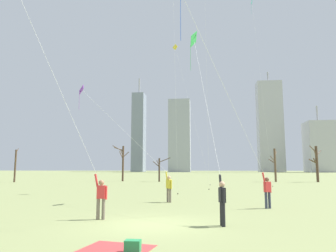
{
  "coord_description": "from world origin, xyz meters",
  "views": [
    {
      "loc": [
        2.01,
        -12.13,
        2.13
      ],
      "look_at": [
        0.0,
        6.0,
        4.53
      ],
      "focal_mm": 33.8,
      "sensor_mm": 36.0,
      "label": 1
    }
  ],
  "objects_px": {
    "distant_kite_drifting_right_yellow": "(178,60)",
    "bare_tree_left_of_center": "(275,164)",
    "bare_tree_center": "(317,162)",
    "bare_tree_far_right_edge": "(123,162)",
    "distant_kite_low_near_trees_white": "(174,11)",
    "distant_kite_drifting_left_teal": "(254,18)",
    "picnic_spot": "(126,247)",
    "kite_flyer_midfield_center_red": "(88,166)",
    "bare_tree_right_of_center": "(159,168)",
    "bare_tree_leftmost": "(15,164)",
    "kite_flyer_far_back_blue": "(252,155)",
    "kite_flyer_midfield_right_green": "(214,155)",
    "kite_flyer_midfield_left_purple": "(156,173)",
    "distant_kite_high_overhead_orange": "(205,16)"
  },
  "relations": [
    {
      "from": "picnic_spot",
      "to": "bare_tree_left_of_center",
      "type": "height_order",
      "value": "bare_tree_left_of_center"
    },
    {
      "from": "distant_kite_low_near_trees_white",
      "to": "bare_tree_left_of_center",
      "type": "relative_size",
      "value": 4.08
    },
    {
      "from": "distant_kite_low_near_trees_white",
      "to": "bare_tree_left_of_center",
      "type": "xyz_separation_m",
      "value": [
        13.31,
        21.44,
        -14.18
      ]
    },
    {
      "from": "kite_flyer_midfield_center_red",
      "to": "bare_tree_leftmost",
      "type": "height_order",
      "value": "kite_flyer_midfield_center_red"
    },
    {
      "from": "distant_kite_low_near_trees_white",
      "to": "distant_kite_drifting_left_teal",
      "type": "xyz_separation_m",
      "value": [
        9.66,
        13.65,
        5.53
      ]
    },
    {
      "from": "kite_flyer_midfield_left_purple",
      "to": "bare_tree_leftmost",
      "type": "height_order",
      "value": "kite_flyer_midfield_left_purple"
    },
    {
      "from": "kite_flyer_midfield_center_red",
      "to": "distant_kite_high_overhead_orange",
      "type": "relative_size",
      "value": 0.64
    },
    {
      "from": "bare_tree_left_of_center",
      "to": "bare_tree_right_of_center",
      "type": "height_order",
      "value": "bare_tree_left_of_center"
    },
    {
      "from": "kite_flyer_midfield_right_green",
      "to": "picnic_spot",
      "type": "xyz_separation_m",
      "value": [
        -2.48,
        -5.23,
        -2.57
      ]
    },
    {
      "from": "kite_flyer_midfield_left_purple",
      "to": "bare_tree_right_of_center",
      "type": "xyz_separation_m",
      "value": [
        -3.65,
        27.89,
        0.25
      ]
    },
    {
      "from": "distant_kite_drifting_right_yellow",
      "to": "bare_tree_center",
      "type": "xyz_separation_m",
      "value": [
        19.93,
        7.44,
        -14.02
      ]
    },
    {
      "from": "distant_kite_low_near_trees_white",
      "to": "picnic_spot",
      "type": "height_order",
      "value": "distant_kite_low_near_trees_white"
    },
    {
      "from": "distant_kite_drifting_right_yellow",
      "to": "distant_kite_high_overhead_orange",
      "type": "height_order",
      "value": "distant_kite_high_overhead_orange"
    },
    {
      "from": "kite_flyer_far_back_blue",
      "to": "kite_flyer_midfield_right_green",
      "type": "bearing_deg",
      "value": -125.36
    },
    {
      "from": "bare_tree_far_right_edge",
      "to": "distant_kite_drifting_right_yellow",
      "type": "bearing_deg",
      "value": -37.11
    },
    {
      "from": "kite_flyer_midfield_left_purple",
      "to": "distant_kite_low_near_trees_white",
      "type": "xyz_separation_m",
      "value": [
        0.44,
        7.75,
        14.99
      ]
    },
    {
      "from": "distant_kite_drifting_right_yellow",
      "to": "bare_tree_center",
      "type": "distance_m",
      "value": 25.48
    },
    {
      "from": "bare_tree_far_right_edge",
      "to": "distant_kite_high_overhead_orange",
      "type": "bearing_deg",
      "value": -57.19
    },
    {
      "from": "kite_flyer_midfield_center_red",
      "to": "bare_tree_right_of_center",
      "type": "distance_m",
      "value": 35.32
    },
    {
      "from": "bare_tree_leftmost",
      "to": "kite_flyer_midfield_left_purple",
      "type": "bearing_deg",
      "value": -44.27
    },
    {
      "from": "distant_kite_drifting_left_teal",
      "to": "kite_flyer_midfield_right_green",
      "type": "bearing_deg",
      "value": -103.28
    },
    {
      "from": "distant_kite_low_near_trees_white",
      "to": "distant_kite_drifting_right_yellow",
      "type": "height_order",
      "value": "distant_kite_low_near_trees_white"
    },
    {
      "from": "kite_flyer_far_back_blue",
      "to": "bare_tree_leftmost",
      "type": "xyz_separation_m",
      "value": [
        -30.03,
        27.88,
        -0.16
      ]
    },
    {
      "from": "bare_tree_center",
      "to": "bare_tree_far_right_edge",
      "type": "xyz_separation_m",
      "value": [
        -29.37,
        -0.31,
        0.2
      ]
    },
    {
      "from": "distant_kite_high_overhead_orange",
      "to": "kite_flyer_midfield_right_green",
      "type": "bearing_deg",
      "value": -89.8
    },
    {
      "from": "distant_kite_drifting_left_teal",
      "to": "bare_tree_center",
      "type": "bearing_deg",
      "value": 38.61
    },
    {
      "from": "kite_flyer_midfield_right_green",
      "to": "bare_tree_right_of_center",
      "type": "relative_size",
      "value": 3.03
    },
    {
      "from": "distant_kite_drifting_right_yellow",
      "to": "bare_tree_left_of_center",
      "type": "height_order",
      "value": "distant_kite_drifting_right_yellow"
    },
    {
      "from": "distant_kite_low_near_trees_white",
      "to": "bare_tree_left_of_center",
      "type": "distance_m",
      "value": 28.95
    },
    {
      "from": "bare_tree_center",
      "to": "distant_kite_low_near_trees_white",
      "type": "bearing_deg",
      "value": -132.12
    },
    {
      "from": "bare_tree_right_of_center",
      "to": "distant_kite_drifting_right_yellow",
      "type": "bearing_deg",
      "value": -61.12
    },
    {
      "from": "kite_flyer_midfield_left_purple",
      "to": "bare_tree_left_of_center",
      "type": "bearing_deg",
      "value": 64.78
    },
    {
      "from": "kite_flyer_midfield_left_purple",
      "to": "kite_flyer_midfield_center_red",
      "type": "bearing_deg",
      "value": -103.39
    },
    {
      "from": "kite_flyer_far_back_blue",
      "to": "bare_tree_right_of_center",
      "type": "distance_m",
      "value": 33.08
    },
    {
      "from": "distant_kite_low_near_trees_white",
      "to": "bare_tree_leftmost",
      "type": "bearing_deg",
      "value": 147.04
    },
    {
      "from": "kite_flyer_midfield_right_green",
      "to": "distant_kite_low_near_trees_white",
      "type": "bearing_deg",
      "value": 101.86
    },
    {
      "from": "kite_flyer_midfield_right_green",
      "to": "bare_tree_center",
      "type": "distance_m",
      "value": 39.3
    },
    {
      "from": "bare_tree_leftmost",
      "to": "kite_flyer_midfield_center_red",
      "type": "bearing_deg",
      "value": -53.94
    },
    {
      "from": "picnic_spot",
      "to": "distant_kite_high_overhead_orange",
      "type": "bearing_deg",
      "value": 83.24
    },
    {
      "from": "bare_tree_left_of_center",
      "to": "bare_tree_far_right_edge",
      "type": "relative_size",
      "value": 0.9
    },
    {
      "from": "kite_flyer_midfield_right_green",
      "to": "kite_flyer_far_back_blue",
      "type": "relative_size",
      "value": 1.09
    },
    {
      "from": "bare_tree_leftmost",
      "to": "bare_tree_far_right_edge",
      "type": "xyz_separation_m",
      "value": [
        14.95,
        4.81,
        0.48
      ]
    },
    {
      "from": "kite_flyer_far_back_blue",
      "to": "distant_kite_drifting_left_teal",
      "type": "bearing_deg",
      "value": 79.58
    },
    {
      "from": "kite_flyer_midfield_center_red",
      "to": "bare_tree_leftmost",
      "type": "distance_m",
      "value": 38.78
    },
    {
      "from": "kite_flyer_far_back_blue",
      "to": "bare_tree_left_of_center",
      "type": "relative_size",
      "value": 2.06
    },
    {
      "from": "kite_flyer_midfield_center_red",
      "to": "distant_kite_drifting_left_teal",
      "type": "bearing_deg",
      "value": 67.61
    },
    {
      "from": "kite_flyer_midfield_center_red",
      "to": "bare_tree_far_right_edge",
      "type": "relative_size",
      "value": 2.3
    },
    {
      "from": "distant_kite_high_overhead_orange",
      "to": "bare_tree_left_of_center",
      "type": "bearing_deg",
      "value": 63.41
    },
    {
      "from": "kite_flyer_far_back_blue",
      "to": "distant_kite_low_near_trees_white",
      "type": "xyz_separation_m",
      "value": [
        -5.01,
        11.65,
        14.04
      ]
    },
    {
      "from": "distant_kite_low_near_trees_white",
      "to": "bare_tree_right_of_center",
      "type": "bearing_deg",
      "value": 101.46
    }
  ]
}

